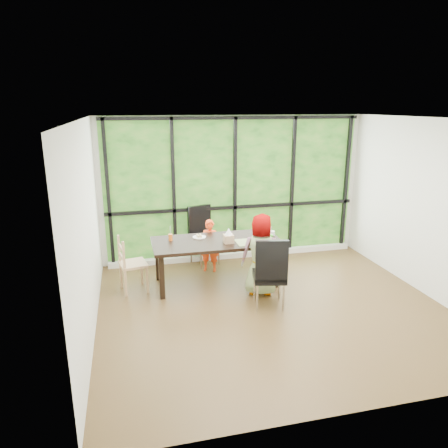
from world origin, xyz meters
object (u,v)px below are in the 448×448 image
at_px(chair_end_beech, 133,264).
at_px(orange_cup, 170,237).
at_px(chair_interior_leather, 269,271).
at_px(tissue_box, 229,239).
at_px(child_older, 263,254).
at_px(plate_far, 199,237).
at_px(white_mug, 272,233).
at_px(dining_table, 217,262).
at_px(plate_near, 256,242).
at_px(green_cup, 271,238).
at_px(chair_window_leather, 205,236).
at_px(child_toddler, 210,246).

height_order(chair_end_beech, orange_cup, chair_end_beech).
distance_m(chair_interior_leather, tissue_box, 0.94).
distance_m(child_older, orange_cup, 1.53).
height_order(plate_far, white_mug, white_mug).
relative_size(dining_table, plate_near, 8.72).
xyz_separation_m(child_older, tissue_box, (-0.45, 0.37, 0.17)).
bearing_deg(plate_far, white_mug, -7.83).
bearing_deg(child_older, green_cup, -109.92).
height_order(child_older, white_mug, child_older).
bearing_deg(dining_table, chair_interior_leather, -59.02).
distance_m(chair_window_leather, green_cup, 1.48).
bearing_deg(plate_far, chair_end_beech, -170.58).
relative_size(orange_cup, white_mug, 1.38).
height_order(chair_window_leather, orange_cup, chair_window_leather).
bearing_deg(chair_end_beech, chair_window_leather, -67.53).
distance_m(plate_far, green_cup, 1.18).
distance_m(green_cup, tissue_box, 0.68).
xyz_separation_m(chair_window_leather, orange_cup, (-0.70, -0.74, 0.26)).
distance_m(chair_window_leather, child_toddler, 0.37).
bearing_deg(dining_table, child_older, -40.65).
bearing_deg(tissue_box, child_toddler, 102.64).
distance_m(child_toddler, green_cup, 1.21).
height_order(chair_interior_leather, tissue_box, chair_interior_leather).
bearing_deg(tissue_box, chair_window_leather, 99.89).
bearing_deg(chair_interior_leather, chair_window_leather, -60.34).
height_order(dining_table, plate_near, plate_near).
bearing_deg(dining_table, plate_near, -20.49).
distance_m(orange_cup, green_cup, 1.62).
distance_m(orange_cup, tissue_box, 0.95).
relative_size(chair_interior_leather, chair_end_beech, 1.20).
xyz_separation_m(plate_far, tissue_box, (0.41, -0.38, 0.06)).
bearing_deg(green_cup, white_mug, 64.93).
height_order(child_toddler, orange_cup, child_toddler).
bearing_deg(orange_cup, plate_far, 4.96).
height_order(chair_window_leather, chair_interior_leather, same).
distance_m(white_mug, tissue_box, 0.84).
xyz_separation_m(child_toddler, white_mug, (0.98, -0.51, 0.32)).
distance_m(plate_near, green_cup, 0.24).
height_order(chair_interior_leather, white_mug, chair_interior_leather).
relative_size(chair_end_beech, white_mug, 11.76).
bearing_deg(tissue_box, chair_end_beech, 172.69).
relative_size(chair_end_beech, plate_far, 4.06).
distance_m(chair_end_beech, orange_cup, 0.73).
xyz_separation_m(dining_table, orange_cup, (-0.73, 0.18, 0.43)).
distance_m(chair_interior_leather, white_mug, 1.12).
bearing_deg(plate_far, chair_interior_leather, -55.06).
relative_size(white_mug, tissue_box, 0.49).
bearing_deg(plate_near, white_mug, 36.62).
relative_size(plate_near, tissue_box, 1.53).
xyz_separation_m(chair_end_beech, tissue_box, (1.51, -0.19, 0.37)).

